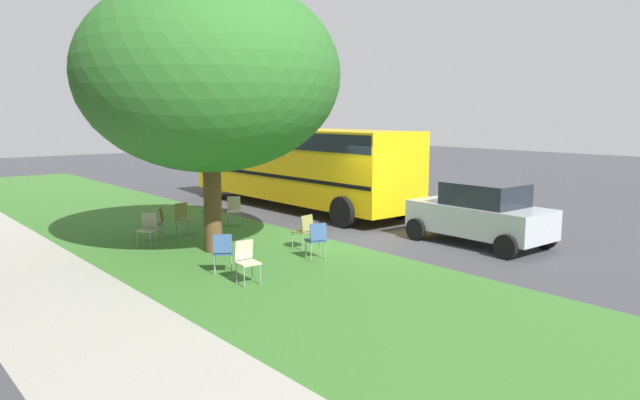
{
  "coord_description": "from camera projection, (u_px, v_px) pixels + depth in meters",
  "views": [
    {
      "loc": [
        -11.74,
        10.5,
        3.4
      ],
      "look_at": [
        0.19,
        0.71,
        1.16
      ],
      "focal_mm": 33.18,
      "sensor_mm": 36.0,
      "label": 1
    }
  ],
  "objects": [
    {
      "name": "school_bus",
      "position": [
        296.0,
        160.0,
        21.5
      ],
      "size": [
        10.4,
        2.8,
        2.88
      ],
      "color": "yellow",
      "rests_on": "ground"
    },
    {
      "name": "grass_verge",
      "position": [
        244.0,
        259.0,
        14.05
      ],
      "size": [
        48.0,
        6.0,
        0.01
      ],
      "primitive_type": "cube",
      "color": "#3D752D",
      "rests_on": "ground"
    },
    {
      "name": "parked_car",
      "position": [
        480.0,
        213.0,
        15.45
      ],
      "size": [
        3.7,
        1.92,
        1.65
      ],
      "color": "#ADB2B7",
      "rests_on": "ground"
    },
    {
      "name": "sidewalk_strip",
      "position": [
        48.0,
        294.0,
        11.29
      ],
      "size": [
        48.0,
        2.8,
        0.01
      ],
      "primitive_type": "cube",
      "color": "#ADA89E",
      "rests_on": "ground"
    },
    {
      "name": "chair_3",
      "position": [
        317.0,
        238.0,
        13.93
      ],
      "size": [
        0.52,
        0.52,
        0.88
      ],
      "color": "#335184",
      "rests_on": "ground"
    },
    {
      "name": "chair_8",
      "position": [
        304.0,
        229.0,
        15.01
      ],
      "size": [
        0.48,
        0.48,
        0.88
      ],
      "color": "olive",
      "rests_on": "ground"
    },
    {
      "name": "chair_2",
      "position": [
        148.0,
        227.0,
        15.26
      ],
      "size": [
        0.59,
        0.59,
        0.88
      ],
      "color": "#ADA393",
      "rests_on": "ground"
    },
    {
      "name": "chair_1",
      "position": [
        213.0,
        209.0,
        18.16
      ],
      "size": [
        0.55,
        0.55,
        0.88
      ],
      "color": "#335184",
      "rests_on": "ground"
    },
    {
      "name": "ground",
      "position": [
        344.0,
        241.0,
        16.06
      ],
      "size": [
        80.0,
        80.0,
        0.0
      ],
      "primitive_type": "plane",
      "color": "#424247"
    },
    {
      "name": "chair_7",
      "position": [
        183.0,
        216.0,
        16.96
      ],
      "size": [
        0.46,
        0.46,
        0.88
      ],
      "color": "olive",
      "rests_on": "ground"
    },
    {
      "name": "chair_0",
      "position": [
        246.0,
        259.0,
        11.92
      ],
      "size": [
        0.46,
        0.45,
        0.88
      ],
      "color": "beige",
      "rests_on": "ground"
    },
    {
      "name": "chair_6",
      "position": [
        234.0,
        208.0,
        18.27
      ],
      "size": [
        0.58,
        0.57,
        0.88
      ],
      "color": "beige",
      "rests_on": "ground"
    },
    {
      "name": "street_tree",
      "position": [
        209.0,
        76.0,
        14.19
      ],
      "size": [
        6.32,
        6.32,
        6.67
      ],
      "color": "brown",
      "rests_on": "ground"
    },
    {
      "name": "chair_5",
      "position": [
        223.0,
        250.0,
        12.67
      ],
      "size": [
        0.57,
        0.57,
        0.88
      ],
      "color": "#335184",
      "rests_on": "ground"
    },
    {
      "name": "chair_4",
      "position": [
        158.0,
        220.0,
        16.22
      ],
      "size": [
        0.57,
        0.57,
        0.88
      ],
      "color": "brown",
      "rests_on": "ground"
    }
  ]
}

